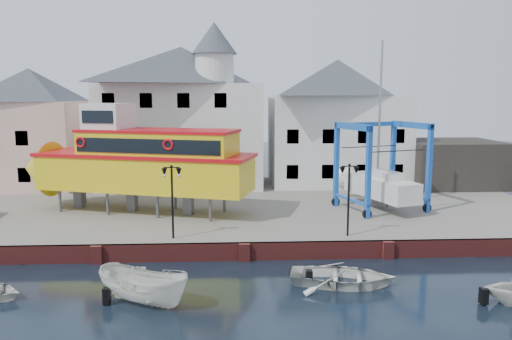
{
  "coord_description": "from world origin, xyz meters",
  "views": [
    {
      "loc": [
        -0.71,
        -26.38,
        9.04
      ],
      "look_at": [
        1.0,
        7.0,
        4.0
      ],
      "focal_mm": 35.0,
      "sensor_mm": 36.0,
      "label": 1
    }
  ],
  "objects": [
    {
      "name": "shed_dark",
      "position": [
        19.0,
        17.0,
        3.0
      ],
      "size": [
        8.0,
        7.0,
        4.0
      ],
      "primitive_type": "cube",
      "color": "black",
      "rests_on": "hardstanding"
    },
    {
      "name": "motorboat_b",
      "position": [
        4.6,
        -3.71,
        0.0
      ],
      "size": [
        5.67,
        4.56,
        1.04
      ],
      "primitive_type": "imported",
      "rotation": [
        0.0,
        0.0,
        1.36
      ],
      "color": "silver",
      "rests_on": "ground"
    },
    {
      "name": "building_white_right",
      "position": [
        9.0,
        19.0,
        6.6
      ],
      "size": [
        12.0,
        8.0,
        11.2
      ],
      "color": "silver",
      "rests_on": "hardstanding"
    },
    {
      "name": "tour_boat",
      "position": [
        -7.58,
        8.15,
        4.52
      ],
      "size": [
        17.6,
        8.98,
        7.47
      ],
      "rotation": [
        0.0,
        0.0,
        -0.3
      ],
      "color": "#59595E",
      "rests_on": "hardstanding"
    },
    {
      "name": "motorboat_a",
      "position": [
        -4.54,
        -5.47,
        0.0
      ],
      "size": [
        4.95,
        3.86,
        1.81
      ],
      "primitive_type": "imported",
      "rotation": [
        0.0,
        0.0,
        1.05
      ],
      "color": "silver",
      "rests_on": "ground"
    },
    {
      "name": "building_pink",
      "position": [
        -18.0,
        18.0,
        6.15
      ],
      "size": [
        8.0,
        7.0,
        10.3
      ],
      "color": "#CBA68C",
      "rests_on": "hardstanding"
    },
    {
      "name": "ground",
      "position": [
        0.0,
        0.0,
        0.0
      ],
      "size": [
        140.0,
        140.0,
        0.0
      ],
      "primitive_type": "plane",
      "color": "black",
      "rests_on": "ground"
    },
    {
      "name": "building_white_main",
      "position": [
        -4.87,
        18.39,
        7.34
      ],
      "size": [
        14.0,
        8.3,
        14.0
      ],
      "color": "silver",
      "rests_on": "hardstanding"
    },
    {
      "name": "lamp_post_right",
      "position": [
        6.0,
        1.2,
        4.17
      ],
      "size": [
        1.12,
        0.32,
        4.2
      ],
      "color": "black",
      "rests_on": "hardstanding"
    },
    {
      "name": "lamp_post_left",
      "position": [
        -4.0,
        1.2,
        4.17
      ],
      "size": [
        1.12,
        0.32,
        4.2
      ],
      "color": "black",
      "rests_on": "hardstanding"
    },
    {
      "name": "travel_lift",
      "position": [
        9.67,
        8.52,
        2.98
      ],
      "size": [
        6.57,
        8.03,
        11.79
      ],
      "rotation": [
        0.0,
        0.0,
        0.32
      ],
      "color": "#0F58A1",
      "rests_on": "hardstanding"
    },
    {
      "name": "quay_wall",
      "position": [
        -0.0,
        0.1,
        0.5
      ],
      "size": [
        44.0,
        0.47,
        1.0
      ],
      "color": "maroon",
      "rests_on": "ground"
    },
    {
      "name": "hardstanding",
      "position": [
        0.0,
        11.0,
        0.5
      ],
      "size": [
        44.0,
        22.0,
        1.0
      ],
      "primitive_type": "cube",
      "color": "slate",
      "rests_on": "ground"
    }
  ]
}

